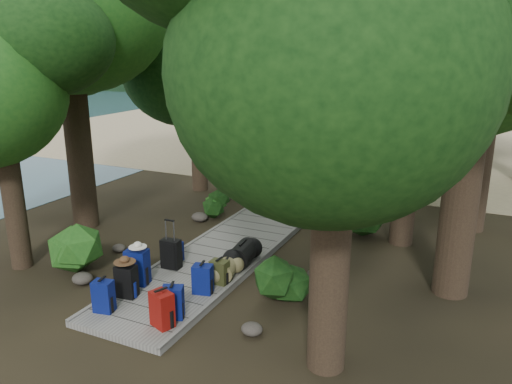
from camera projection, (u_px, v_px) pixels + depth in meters
The scene contains 51 objects.
ground at pixel (245, 240), 12.64m from camera, with size 120.00×120.00×0.00m, color #2F2717.
sand_beach at pixel (379, 139), 26.53m from camera, with size 40.00×22.00×0.02m, color tan.
water_bay at pixel (62, 99), 47.48m from camera, with size 50.00×60.00×0.02m, color #2C4E5A.
distant_hill at pixel (144, 82), 70.73m from camera, with size 32.00×16.00×12.00m, color black.
boardwalk at pixel (261, 226), 13.49m from camera, with size 2.00×12.00×0.12m, color gray.
backpack_left_a at pixel (103, 295), 8.92m from camera, with size 0.35×0.24×0.65m, color navy, non-canonical shape.
backpack_left_b at pixel (126, 280), 9.45m from camera, with size 0.38×0.27×0.70m, color black, non-canonical shape.
backpack_left_c at pixel (137, 265), 9.96m from camera, with size 0.43×0.31×0.80m, color navy, non-canonical shape.
backpack_left_d at pixel (175, 250), 11.10m from camera, with size 0.32×0.23×0.49m, color navy, non-canonical shape.
backpack_right_a at pixel (162, 307), 8.44m from camera, with size 0.39×0.28×0.70m, color #840606, non-canonical shape.
backpack_right_b at pixel (173, 301), 8.71m from camera, with size 0.36×0.26×0.66m, color navy, non-canonical shape.
backpack_right_c at pixel (203, 278), 9.60m from camera, with size 0.37×0.26×0.63m, color navy, non-canonical shape.
backpack_right_d at pixel (219, 271), 10.02m from camera, with size 0.35×0.25×0.54m, color #3E3F1C, non-canonical shape.
duffel_right_khaki at pixel (226, 269), 10.27m from camera, with size 0.38×0.57×0.38m, color olive, non-canonical shape.
duffel_right_black at pixel (243, 254), 10.90m from camera, with size 0.49×0.78×0.49m, color black, non-canonical shape.
suitcase_on_boardwalk at pixel (171, 254), 10.70m from camera, with size 0.41×0.23×0.64m, color black, non-canonical shape.
lone_suitcase_on_sand at pixel (348, 164), 19.38m from camera, with size 0.40×0.23×0.63m, color black, non-canonical shape.
hat_brown at pixel (125, 259), 9.36m from camera, with size 0.41×0.41×0.12m, color #51351E, non-canonical shape.
hat_white at pixel (138, 244), 9.80m from camera, with size 0.36×0.36×0.12m, color silver, non-canonical shape.
kayak at pixel (284, 150), 22.90m from camera, with size 0.75×3.41×0.34m, color #AA120E.
sun_lounger at pixel (448, 161), 20.04m from camera, with size 0.60×1.86×0.60m, color silver, non-canonical shape.
tree_right_a at pixel (338, 91), 6.51m from camera, with size 4.98×4.98×8.31m, color black, non-canonical shape.
tree_right_b at pixel (480, 36), 8.60m from camera, with size 5.48×5.48×9.78m, color black, non-canonical shape.
tree_right_c at pixel (415, 74), 11.34m from camera, with size 4.77×4.77×8.25m, color black, non-canonical shape.
tree_right_d at pixel (494, 40), 12.07m from camera, with size 5.33×5.33×9.77m, color black, non-canonical shape.
tree_right_e at pixel (450, 51), 16.43m from camera, with size 5.09×5.09×9.15m, color black, non-canonical shape.
tree_left_a at pixel (3, 123), 10.26m from camera, with size 3.85×3.85×6.42m, color black, non-canonical shape.
tree_left_b at pixel (69, 43), 12.38m from camera, with size 5.34×5.34×9.62m, color black, non-canonical shape.
tree_left_c at pixel (197, 76), 16.13m from camera, with size 4.37×4.37×7.60m, color black, non-canonical shape.
tree_back_a at pixel (356, 44), 24.34m from camera, with size 5.61×5.61×9.70m, color black, non-canonical shape.
tree_back_b at pixel (428, 48), 24.98m from camera, with size 5.24×5.24×9.35m, color black, non-canonical shape.
tree_back_c at pixel (492, 60), 23.22m from camera, with size 4.62×4.62×8.32m, color black, non-canonical shape.
tree_back_d at pixel (268, 59), 26.52m from camera, with size 4.92×4.92×8.19m, color black, non-canonical shape.
palm_right_a at pixel (425, 80), 15.33m from camera, with size 4.39×4.39×7.48m, color #184613, non-canonical shape.
palm_right_b at pixel (494, 54), 19.24m from camera, with size 4.64×4.64×8.96m, color #184613, non-canonical shape.
palm_right_c at pixel (421, 84), 21.26m from camera, with size 4.03×4.03×6.40m, color #184613, non-canonical shape.
palm_left_a at pixel (219, 80), 19.15m from camera, with size 4.40×4.40×7.00m, color #184613, non-canonical shape.
rock_left_a at pixel (82, 278), 10.28m from camera, with size 0.44×0.39×0.24m, color #4C473F, non-canonical shape.
rock_left_b at pixel (119, 248), 11.92m from camera, with size 0.33×0.30×0.18m, color #4C473F, non-canonical shape.
rock_left_c at pixel (200, 217), 13.99m from camera, with size 0.46×0.41×0.25m, color #4C473F, non-canonical shape.
rock_left_d at pixel (227, 198), 15.96m from camera, with size 0.27×0.24×0.15m, color #4C473F, non-canonical shape.
rock_right_a at pixel (252, 329), 8.46m from camera, with size 0.38×0.34×0.21m, color #4C473F, non-canonical shape.
rock_right_b at pixel (320, 275), 10.36m from camera, with size 0.55×0.49×0.30m, color #4C473F, non-canonical shape.
rock_right_c at pixel (319, 233), 12.88m from camera, with size 0.33×0.30×0.18m, color #4C473F, non-canonical shape.
rock_right_d at pixel (383, 204), 14.99m from camera, with size 0.59×0.53×0.33m, color #4C473F, non-canonical shape.
shrub_left_a at pixel (78, 248), 10.79m from camera, with size 1.16×1.16×1.05m, color #1B5018, non-canonical shape.
shrub_left_b at pixel (214, 203), 14.28m from camera, with size 0.91×0.91×0.82m, color #1B5018, non-canonical shape.
shrub_left_c at pixel (242, 168), 17.64m from camera, with size 1.36×1.36×1.23m, color #1B5018, non-canonical shape.
shrub_right_a at pixel (284, 283), 9.43m from camera, with size 0.95×0.95×0.85m, color #1B5018, non-canonical shape.
shrub_right_b at pixel (367, 214), 12.81m from camera, with size 1.28×1.28×1.15m, color #1B5018, non-canonical shape.
shrub_right_c at pixel (384, 184), 16.55m from camera, with size 0.77×0.77×0.69m, color #1B5018, non-canonical shape.
Camera 1 is at (5.30, -10.55, 4.70)m, focal length 35.00 mm.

